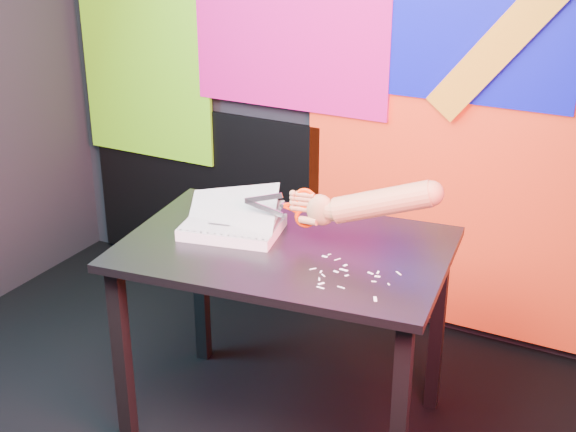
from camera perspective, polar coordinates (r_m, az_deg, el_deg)
The scene contains 7 objects.
room at distance 2.25m, azimuth -11.62°, elevation 7.83°, with size 3.01×3.01×2.71m.
backdrop at distance 3.54m, azimuth 4.67°, elevation 7.15°, with size 2.88×0.05×2.08m.
work_table at distance 2.80m, azimuth -0.17°, elevation -3.92°, with size 1.19×0.87×0.75m.
printout_stack at distance 2.85m, azimuth -3.97°, elevation -0.76°, with size 0.39×0.31×0.18m.
scissors at distance 2.73m, azimuth 0.86°, elevation 0.61°, with size 0.26×0.05×0.15m.
hand_forearm at distance 2.66m, azimuth 5.97°, elevation 0.91°, with size 0.50×0.15×0.20m.
paper_clippings at distance 2.56m, azimuth 4.26°, elevation -4.24°, with size 0.28×0.24×0.00m.
Camera 1 is at (1.39, -1.67, 1.92)m, focal length 50.00 mm.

